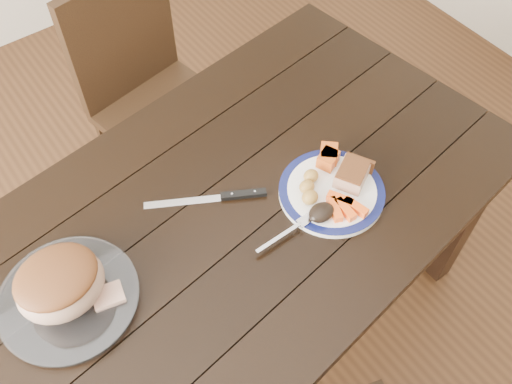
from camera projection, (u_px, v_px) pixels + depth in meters
ground at (235, 328)px, 2.07m from camera, size 4.00×4.00×0.00m
dining_table at (228, 233)px, 1.54m from camera, size 1.71×1.11×0.75m
chair_far at (150, 89)px, 2.05m from camera, size 0.49×0.50×0.93m
dinner_plate at (331, 192)px, 1.49m from camera, size 0.28×0.28×0.02m
plate_rim at (332, 190)px, 1.49m from camera, size 0.28×0.28×0.02m
serving_platter at (70, 299)px, 1.31m from camera, size 0.31×0.31×0.02m
pork_slice at (352, 175)px, 1.48m from camera, size 0.12×0.11×0.04m
roasted_potatoes at (309, 187)px, 1.46m from camera, size 0.09×0.09×0.04m
carrot_batons at (344, 206)px, 1.44m from camera, size 0.09×0.11×0.02m
pumpkin_wedges at (328, 157)px, 1.52m from camera, size 0.08×0.08×0.04m
dark_mushroom at (321, 212)px, 1.42m from camera, size 0.07×0.05×0.03m
fork at (290, 231)px, 1.41m from camera, size 0.18×0.03×0.00m
roast_joint at (61, 285)px, 1.25m from camera, size 0.20×0.17×0.13m
cut_slice at (108, 296)px, 1.30m from camera, size 0.08×0.07×0.02m
carving_knife at (228, 196)px, 1.49m from camera, size 0.29×0.17×0.01m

